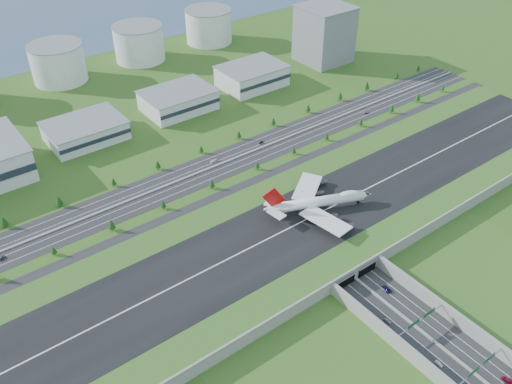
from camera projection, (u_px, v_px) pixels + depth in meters
ground at (298, 233)px, 340.53m from camera, size 1200.00×1200.00×0.00m
airfield_deck at (299, 228)px, 338.03m from camera, size 520.00×100.00×9.20m
underpass_road at (426, 330)px, 274.51m from camera, size 38.80×120.40×8.00m
sign_gantry_near at (421, 320)px, 275.24m from camera, size 38.70×0.70×9.80m
sign_gantry_far at (480, 367)px, 252.71m from camera, size 38.70×0.70×9.80m
north_expressway at (215, 166)px, 401.64m from camera, size 560.00×36.00×0.12m
tree_row at (222, 157)px, 403.36m from camera, size 498.45×48.74×8.50m
hangar_mid_a at (85, 131)px, 429.29m from camera, size 58.00×42.00×15.00m
hangar_mid_b at (178, 100)px, 469.91m from camera, size 58.00×42.00×17.00m
hangar_mid_c at (252, 76)px, 508.11m from camera, size 58.00×42.00×19.00m
office_tower at (324, 34)px, 546.73m from camera, size 46.00×46.00×55.00m
fuel_tank_b at (58, 63)px, 512.73m from camera, size 50.00×50.00×35.00m
fuel_tank_c at (139, 43)px, 553.94m from camera, size 50.00×50.00×35.00m
fuel_tank_d at (209, 26)px, 595.16m from camera, size 50.00×50.00×35.00m
bay_water at (38, 25)px, 649.47m from camera, size 1200.00×260.00×0.06m
boeing_747 at (318, 202)px, 343.27m from camera, size 68.81×63.65×22.62m
car_0 at (388, 321)px, 282.74m from camera, size 2.20×4.70×1.55m
car_1 at (439, 364)px, 261.55m from camera, size 1.49×4.18×1.37m
car_2 at (387, 289)px, 300.91m from camera, size 3.78×6.38×1.66m
car_3 at (508, 380)px, 253.94m from camera, size 3.53×6.17×1.68m
car_4 at (2, 258)px, 321.15m from camera, size 5.22×3.54×1.65m
car_5 at (261, 142)px, 427.96m from camera, size 4.29×1.80×1.38m
car_6 at (366, 112)px, 468.60m from camera, size 5.89×3.44×1.54m
car_7 at (213, 161)px, 406.20m from camera, size 5.66×2.60×1.60m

